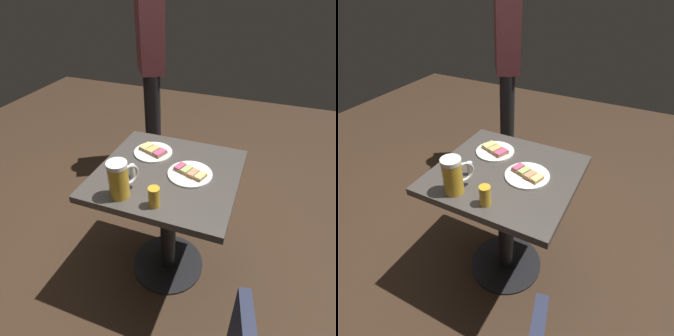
% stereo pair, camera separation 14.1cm
% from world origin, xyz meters
% --- Properties ---
extents(ground_plane, '(6.00, 6.00, 0.00)m').
position_xyz_m(ground_plane, '(0.00, 0.00, 0.00)').
color(ground_plane, '#382619').
extents(cafe_table, '(0.69, 0.66, 0.73)m').
position_xyz_m(cafe_table, '(0.00, 0.00, 0.55)').
color(cafe_table, black).
rests_on(cafe_table, ground_plane).
extents(plate_near, '(0.21, 0.21, 0.03)m').
position_xyz_m(plate_near, '(-0.14, 0.13, 0.74)').
color(plate_near, white).
rests_on(plate_near, cafe_table).
extents(plate_far, '(0.22, 0.22, 0.03)m').
position_xyz_m(plate_far, '(0.11, 0.01, 0.74)').
color(plate_far, white).
rests_on(plate_far, cafe_table).
extents(beer_mug, '(0.10, 0.14, 0.17)m').
position_xyz_m(beer_mug, '(-0.13, -0.24, 0.82)').
color(beer_mug, gold).
rests_on(beer_mug, cafe_table).
extents(beer_glass_small, '(0.05, 0.05, 0.09)m').
position_xyz_m(beer_glass_small, '(0.03, -0.25, 0.77)').
color(beer_glass_small, gold).
rests_on(beer_glass_small, cafe_table).
extents(salt_shaker, '(0.03, 0.03, 0.07)m').
position_xyz_m(salt_shaker, '(-0.14, -0.10, 0.76)').
color(salt_shaker, silver).
rests_on(salt_shaker, cafe_table).
extents(patron_standing, '(0.32, 0.37, 1.61)m').
position_xyz_m(patron_standing, '(-0.55, 1.08, 0.94)').
color(patron_standing, black).
rests_on(patron_standing, ground_plane).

